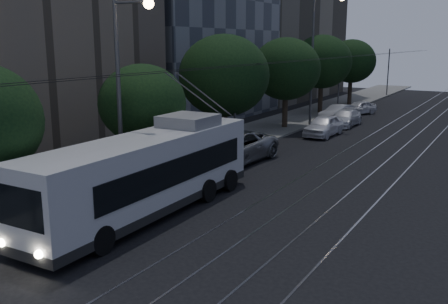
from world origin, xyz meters
The scene contains 17 objects.
ground centered at (0.00, 0.00, 0.00)m, with size 120.00×120.00×0.00m, color black.
sidewalk centered at (-7.50, 20.00, 0.07)m, with size 5.00×90.00×0.15m, color slate.
tram_rails centered at (2.50, 20.00, 0.01)m, with size 4.52×90.00×0.02m.
overhead_wires centered at (-4.97, 20.00, 3.47)m, with size 2.23×90.00×6.00m.
trolleybus centered at (-2.90, -1.26, 1.70)m, with size 2.80×12.43×5.63m.
pickup_silver centered at (-4.30, 8.00, 0.90)m, with size 2.97×6.44×1.79m, color gray.
car_white_a centered at (-2.70, 18.82, 0.77)m, with size 1.83×4.55×1.55m, color white.
car_white_b centered at (-2.70, 24.00, 0.67)m, with size 1.88×4.62×1.34m, color silver.
car_white_c centered at (-4.08, 26.45, 0.70)m, with size 1.49×4.27×1.41m, color #B6B6BA.
car_white_d centered at (-3.61, 31.37, 0.66)m, with size 1.55×3.85×1.31m, color silver.
tree_1 centered at (-6.50, 2.78, 3.83)m, with size 4.36×4.36×5.81m.
tree_2 centered at (-6.50, 10.72, 4.77)m, with size 5.70×5.70×7.34m.
tree_3 centered at (-6.50, 20.29, 4.75)m, with size 5.44×5.44×7.21m.
tree_4 centered at (-6.97, 29.74, 4.99)m, with size 5.62×5.62×7.53m.
tree_5 centered at (-6.50, 37.73, 4.79)m, with size 5.19×5.19×7.14m.
streetlamp_near centered at (-5.40, 0.35, 5.38)m, with size 2.17×0.44×8.81m.
streetlamp_far centered at (-4.78, 22.49, 6.39)m, with size 2.56×0.44×10.67m.
Camera 1 is at (9.57, -16.37, 6.83)m, focal length 40.00 mm.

